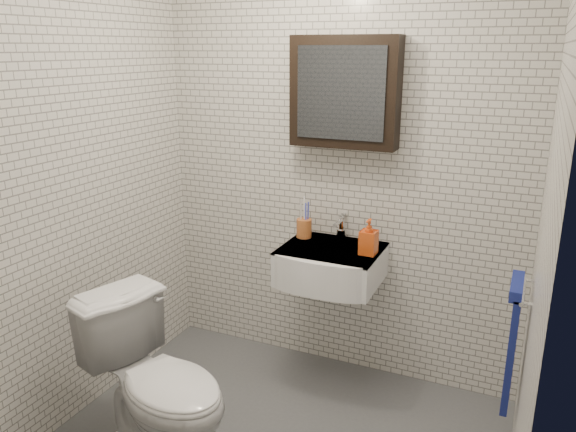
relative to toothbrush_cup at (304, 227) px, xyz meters
The scene contains 8 objects.
room_shell 1.06m from the toothbrush_cup, 79.45° to the right, with size 2.22×2.02×2.51m.
washbasin 0.31m from the toothbrush_cup, 35.09° to the right, with size 0.55×0.50×0.20m.
faucet 0.22m from the toothbrush_cup, 11.99° to the left, with size 0.06×0.20×0.15m.
mirror_cabinet 0.82m from the toothbrush_cup, 11.02° to the left, with size 0.60×0.15×0.60m.
towel_rail 1.34m from the toothbrush_cup, 23.86° to the right, with size 0.09×0.30×0.58m.
toothbrush_cup is the anchor object (origin of this frame).
soap_bottle 0.45m from the toothbrush_cup, 15.60° to the right, with size 0.09×0.09×0.20m, color orange.
toilet 1.22m from the toothbrush_cup, 105.11° to the right, with size 0.45×0.79×0.81m, color white.
Camera 1 is at (1.04, -2.04, 1.94)m, focal length 35.00 mm.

